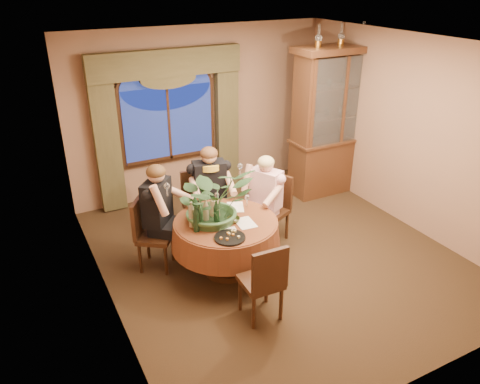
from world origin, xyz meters
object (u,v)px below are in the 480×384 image
chair_back_right (200,206)px  stoneware_vase (215,209)px  wine_bottle_3 (199,217)px  wine_bottle_1 (195,207)px  person_scarf (210,194)px  centerpiece_plant (213,174)px  person_pink (266,200)px  wine_bottle_5 (206,211)px  oil_lamp_center (341,34)px  chair_back (155,235)px  chair_front_left (261,280)px  wine_bottle_0 (216,213)px  oil_lamp_left (319,36)px  dining_table (226,246)px  wine_bottle_4 (196,219)px  wine_bottle_2 (192,214)px  olive_bowl (233,220)px  china_cabinet (334,122)px  chair_right (271,210)px  person_back (158,215)px  oil_lamp_right (363,33)px

chair_back_right → stoneware_vase: stoneware_vase is taller
wine_bottle_3 → wine_bottle_1: bearing=78.1°
person_scarf → centerpiece_plant: centerpiece_plant is taller
chair_back_right → person_pink: bearing=146.3°
chair_back_right → centerpiece_plant: centerpiece_plant is taller
wine_bottle_3 → wine_bottle_5: (0.13, 0.10, 0.00)m
oil_lamp_center → chair_back: bearing=-165.2°
chair_front_left → wine_bottle_0: (-0.11, 0.90, 0.44)m
oil_lamp_left → dining_table: bearing=-147.9°
oil_lamp_center → wine_bottle_4: 3.92m
wine_bottle_0 → wine_bottle_2: (-0.28, 0.10, 0.00)m
chair_back_right → olive_bowl: chair_back_right is taller
chair_back → china_cabinet: bearing=139.4°
chair_back_right → wine_bottle_2: (-0.49, -0.94, 0.44)m
oil_lamp_left → wine_bottle_5: 3.39m
person_pink → person_scarf: bearing=27.3°
chair_back_right → wine_bottle_1: wine_bottle_1 is taller
chair_back_right → chair_back: bearing=33.7°
chair_right → wine_bottle_4: (-1.34, -0.49, 0.44)m
china_cabinet → wine_bottle_1: china_cabinet is taller
stoneware_vase → wine_bottle_5: wine_bottle_5 is taller
wine_bottle_2 → wine_bottle_5: size_ratio=1.00×
centerpiece_plant → wine_bottle_3: centerpiece_plant is taller
chair_front_left → person_back: bearing=114.7°
dining_table → oil_lamp_right: 4.17m
person_scarf → wine_bottle_1: size_ratio=4.29×
chair_right → centerpiece_plant: size_ratio=0.90×
centerpiece_plant → wine_bottle_4: (-0.31, -0.17, -0.45)m
chair_back_right → wine_bottle_5: size_ratio=2.91×
wine_bottle_3 → oil_lamp_center: bearing=25.7°
oil_lamp_left → person_back: (-2.98, -0.84, -1.95)m
stoneware_vase → wine_bottle_3: wine_bottle_3 is taller
oil_lamp_right → person_scarf: 3.62m
chair_back → wine_bottle_4: wine_bottle_4 is taller
oil_lamp_center → wine_bottle_3: oil_lamp_center is taller
wine_bottle_2 → chair_front_left: bearing=-68.8°
chair_back → oil_lamp_right: bearing=137.8°
person_pink → chair_back_right: bearing=25.5°
chair_back_right → person_pink: person_pink is taller
wine_bottle_0 → wine_bottle_2: same height
oil_lamp_center → wine_bottle_5: size_ratio=1.03×
olive_bowl → oil_lamp_right: bearing=26.0°
dining_table → wine_bottle_5: size_ratio=4.19×
chair_front_left → person_back: person_back is taller
china_cabinet → wine_bottle_0: 3.26m
dining_table → stoneware_vase: stoneware_vase is taller
chair_back → wine_bottle_2: 0.72m
wine_bottle_3 → wine_bottle_4: (-0.05, -0.02, 0.00)m
person_scarf → stoneware_vase: 0.83m
person_back → wine_bottle_2: bearing=66.8°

